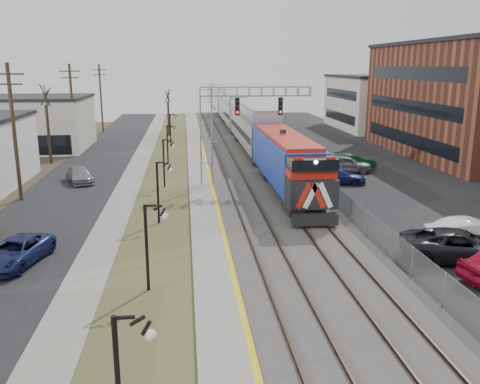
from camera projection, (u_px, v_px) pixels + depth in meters
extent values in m
cube|color=black|center=(87.00, 172.00, 47.87)|extent=(7.00, 120.00, 0.04)
cube|color=gray|center=(136.00, 171.00, 48.34)|extent=(2.00, 120.00, 0.08)
cube|color=#4A522B|center=(167.00, 170.00, 48.65)|extent=(4.00, 120.00, 0.06)
cube|color=gray|center=(199.00, 169.00, 48.95)|extent=(2.00, 120.00, 0.24)
cube|color=#595651|center=(250.00, 168.00, 49.47)|extent=(8.00, 120.00, 0.20)
cube|color=black|center=(369.00, 166.00, 50.75)|extent=(16.00, 120.00, 0.04)
cube|color=gold|center=(208.00, 167.00, 49.01)|extent=(0.24, 120.00, 0.01)
cube|color=#2D2119|center=(222.00, 167.00, 49.14)|extent=(0.08, 120.00, 0.15)
cube|color=#2D2119|center=(237.00, 166.00, 49.30)|extent=(0.08, 120.00, 0.15)
cube|color=#2D2119|center=(258.00, 166.00, 49.51)|extent=(0.08, 120.00, 0.15)
cube|color=#2D2119|center=(273.00, 166.00, 49.67)|extent=(0.08, 120.00, 0.15)
cube|color=#1531AA|center=(287.00, 164.00, 38.72)|extent=(3.00, 17.00, 4.25)
cube|color=black|center=(315.00, 220.00, 30.76)|extent=(2.80, 0.50, 0.70)
cube|color=#999CA3|center=(252.00, 126.00, 58.18)|extent=(3.00, 22.00, 5.33)
cube|color=#999CA3|center=(233.00, 110.00, 80.17)|extent=(3.00, 22.00, 5.33)
cube|color=#999CA3|center=(223.00, 100.00, 102.17)|extent=(3.00, 22.00, 5.33)
cube|color=#999CA3|center=(216.00, 94.00, 124.17)|extent=(3.00, 22.00, 5.33)
cube|color=gray|center=(206.00, 139.00, 41.31)|extent=(1.00, 1.00, 8.00)
cube|color=gray|center=(255.00, 92.00, 40.82)|extent=(9.00, 0.80, 0.80)
cube|color=black|center=(237.00, 107.00, 40.51)|extent=(0.35, 0.25, 1.40)
cube|color=black|center=(280.00, 106.00, 40.87)|extent=(0.35, 0.25, 1.40)
cylinder|color=black|center=(147.00, 249.00, 22.13)|extent=(0.14, 0.14, 4.00)
cylinder|color=black|center=(158.00, 193.00, 31.78)|extent=(0.14, 0.14, 4.00)
cylinder|color=black|center=(164.00, 164.00, 41.42)|extent=(0.14, 0.14, 4.00)
cylinder|color=black|center=(168.00, 145.00, 51.07)|extent=(0.14, 0.14, 4.00)
cylinder|color=black|center=(170.00, 131.00, 62.65)|extent=(0.14, 0.14, 4.00)
cylinder|color=#4C3823|center=(14.00, 133.00, 36.71)|extent=(0.28, 0.28, 10.00)
cylinder|color=#4C3823|center=(73.00, 110.00, 56.00)|extent=(0.28, 0.28, 10.00)
cylinder|color=#4C3823|center=(101.00, 99.00, 75.30)|extent=(0.28, 0.28, 10.00)
cube|color=gray|center=(292.00, 160.00, 49.74)|extent=(0.04, 120.00, 1.60)
cube|color=beige|center=(27.00, 124.00, 60.63)|extent=(14.00, 12.00, 6.00)
cube|color=brown|center=(480.00, 101.00, 55.59)|extent=(16.00, 26.00, 12.00)
cube|color=beige|center=(389.00, 103.00, 80.19)|extent=(16.00, 18.00, 8.00)
cylinder|color=#382D23|center=(49.00, 135.00, 51.51)|extent=(0.30, 0.30, 5.95)
cylinder|color=#382D23|center=(169.00, 119.00, 72.14)|extent=(0.30, 0.30, 4.90)
imported|color=silver|center=(473.00, 235.00, 27.60)|extent=(5.07, 2.17, 1.63)
imported|color=black|center=(460.00, 247.00, 25.79)|extent=(6.38, 4.17, 1.63)
imported|color=navy|center=(339.00, 176.00, 43.04)|extent=(4.75, 3.02, 1.28)
imported|color=slate|center=(346.00, 164.00, 47.62)|extent=(4.94, 2.86, 1.58)
imported|color=#0C3F1A|center=(352.00, 162.00, 48.60)|extent=(4.86, 2.55, 1.53)
imported|color=navy|center=(16.00, 253.00, 25.43)|extent=(3.27, 5.14, 1.32)
imported|color=gray|center=(79.00, 175.00, 43.47)|extent=(3.26, 4.72, 1.27)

